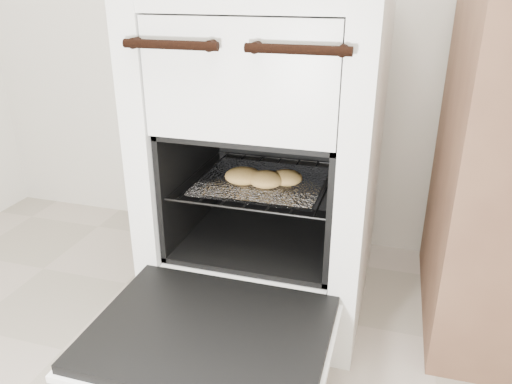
# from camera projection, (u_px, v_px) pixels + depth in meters

# --- Properties ---
(stove) EXTENTS (0.62, 0.69, 0.95)m
(stove) POSITION_uv_depth(u_px,v_px,m) (270.00, 158.00, 1.50)
(stove) COLOR white
(stove) RESTS_ON ground
(oven_door) EXTENTS (0.56, 0.43, 0.04)m
(oven_door) POSITION_uv_depth(u_px,v_px,m) (210.00, 335.00, 1.14)
(oven_door) COLOR black
(oven_door) RESTS_ON stove
(oven_rack) EXTENTS (0.45, 0.43, 0.01)m
(oven_rack) POSITION_uv_depth(u_px,v_px,m) (264.00, 181.00, 1.46)
(oven_rack) COLOR black
(oven_rack) RESTS_ON stove
(foil_sheet) EXTENTS (0.35, 0.31, 0.01)m
(foil_sheet) POSITION_uv_depth(u_px,v_px,m) (262.00, 181.00, 1.44)
(foil_sheet) COLOR white
(foil_sheet) RESTS_ON oven_rack
(baked_rolls) EXTENTS (0.25, 0.16, 0.04)m
(baked_rolls) POSITION_uv_depth(u_px,v_px,m) (263.00, 177.00, 1.40)
(baked_rolls) COLOR tan
(baked_rolls) RESTS_ON foil_sheet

